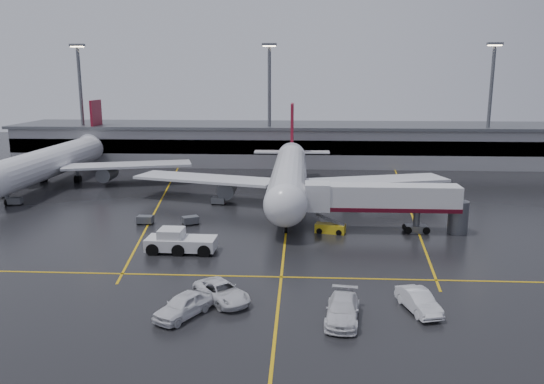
{
  "coord_description": "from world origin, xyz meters",
  "views": [
    {
      "loc": [
        1.8,
        -70.16,
        18.76
      ],
      "look_at": [
        -2.0,
        -2.0,
        4.0
      ],
      "focal_mm": 35.26,
      "sensor_mm": 36.0,
      "label": 1
    }
  ],
  "objects": [
    {
      "name": "baggage_cart_d",
      "position": [
        -45.81,
        10.05,
        0.63
      ],
      "size": [
        2.32,
        1.89,
        1.12
      ],
      "color": "#595B60",
      "rests_on": "ground"
    },
    {
      "name": "pushback_tractor",
      "position": [
        -11.41,
        -15.05,
        1.07
      ],
      "size": [
        7.63,
        3.42,
        2.7
      ],
      "color": "silver",
      "rests_on": "ground"
    },
    {
      "name": "baggage_cart_a",
      "position": [
        -12.45,
        -4.15,
        0.63
      ],
      "size": [
        2.38,
        2.08,
        1.12
      ],
      "color": "#595B60",
      "rests_on": "ground"
    },
    {
      "name": "apron_line_centre",
      "position": [
        0.0,
        0.0,
        0.01
      ],
      "size": [
        0.25,
        90.0,
        0.02
      ],
      "primitive_type": "cube",
      "color": "gold",
      "rests_on": "ground"
    },
    {
      "name": "terminal",
      "position": [
        0.0,
        47.93,
        4.32
      ],
      "size": [
        122.0,
        19.0,
        8.6
      ],
      "color": "gray",
      "rests_on": "ground"
    },
    {
      "name": "baggage_cart_c",
      "position": [
        -10.54,
        7.22,
        0.63
      ],
      "size": [
        2.15,
        1.54,
        1.12
      ],
      "color": "#595B60",
      "rests_on": "ground"
    },
    {
      "name": "baggage_cart_b",
      "position": [
        -18.39,
        -4.22,
        0.63
      ],
      "size": [
        2.0,
        1.3,
        1.12
      ],
      "color": "#595B60",
      "rests_on": "ground"
    },
    {
      "name": "jet_bridge",
      "position": [
        11.87,
        -6.0,
        3.93
      ],
      "size": [
        19.9,
        3.4,
        6.05
      ],
      "color": "silver",
      "rests_on": "ground"
    },
    {
      "name": "light_mast_right",
      "position": [
        40.0,
        42.0,
        14.47
      ],
      "size": [
        3.0,
        1.2,
        25.45
      ],
      "color": "#595B60",
      "rests_on": "ground"
    },
    {
      "name": "service_van_b",
      "position": [
        5.17,
        -31.0,
        0.9
      ],
      "size": [
        3.32,
        6.49,
        1.8
      ],
      "primitive_type": "imported",
      "rotation": [
        0.0,
        0.0,
        -0.13
      ],
      "color": "silver",
      "rests_on": "ground"
    },
    {
      "name": "apron_line_right",
      "position": [
        18.0,
        10.0,
        0.01
      ],
      "size": [
        7.57,
        69.64,
        0.02
      ],
      "primitive_type": "cube",
      "rotation": [
        0.0,
        0.0,
        -0.1
      ],
      "color": "gold",
      "rests_on": "ground"
    },
    {
      "name": "service_van_c",
      "position": [
        11.48,
        -28.92,
        0.87
      ],
      "size": [
        3.17,
        5.57,
        1.74
      ],
      "primitive_type": "imported",
      "rotation": [
        0.0,
        0.0,
        0.27
      ],
      "color": "silver",
      "rests_on": "ground"
    },
    {
      "name": "second_airliner",
      "position": [
        -42.0,
        21.7,
        4.21
      ],
      "size": [
        48.8,
        45.6,
        14.1
      ],
      "color": "silver",
      "rests_on": "ground"
    },
    {
      "name": "service_van_a",
      "position": [
        -4.84,
        -27.84,
        0.83
      ],
      "size": [
        5.97,
        6.38,
        1.67
      ],
      "primitive_type": "imported",
      "rotation": [
        0.0,
        0.0,
        0.7
      ],
      "color": "silver",
      "rests_on": "ground"
    },
    {
      "name": "apron_line_left",
      "position": [
        -20.0,
        10.0,
        0.01
      ],
      "size": [
        9.99,
        69.35,
        0.02
      ],
      "primitive_type": "cube",
      "rotation": [
        0.0,
        0.0,
        0.14
      ],
      "color": "gold",
      "rests_on": "ground"
    },
    {
      "name": "apron_line_stop",
      "position": [
        0.0,
        -22.0,
        0.01
      ],
      "size": [
        60.0,
        0.25,
        0.02
      ],
      "primitive_type": "cube",
      "color": "gold",
      "rests_on": "ground"
    },
    {
      "name": "light_mast_left",
      "position": [
        -45.0,
        42.0,
        14.47
      ],
      "size": [
        3.0,
        1.2,
        25.45
      ],
      "color": "#595B60",
      "rests_on": "ground"
    },
    {
      "name": "belt_loader",
      "position": [
        5.44,
        -6.78,
        0.57
      ],
      "size": [
        3.88,
        2.42,
        2.29
      ],
      "color": "gold",
      "rests_on": "ground"
    },
    {
      "name": "main_airliner",
      "position": [
        0.0,
        9.7,
        4.21
      ],
      "size": [
        48.8,
        45.6,
        14.1
      ],
      "color": "silver",
      "rests_on": "ground"
    },
    {
      "name": "service_van_d",
      "position": [
        -7.48,
        -30.97,
        0.93
      ],
      "size": [
        4.65,
        5.85,
        1.87
      ],
      "primitive_type": "imported",
      "rotation": [
        0.0,
        0.0,
        -0.52
      ],
      "color": "white",
      "rests_on": "ground"
    },
    {
      "name": "baggage_cart_e",
      "position": [
        -40.96,
        5.29,
        0.63
      ],
      "size": [
        2.15,
        1.55,
        1.12
      ],
      "color": "#595B60",
      "rests_on": "ground"
    },
    {
      "name": "light_mast_mid",
      "position": [
        -5.0,
        42.0,
        14.47
      ],
      "size": [
        3.0,
        1.2,
        25.45
      ],
      "color": "#595B60",
      "rests_on": "ground"
    },
    {
      "name": "ground",
      "position": [
        0.0,
        0.0,
        0.0
      ],
      "size": [
        220.0,
        220.0,
        0.0
      ],
      "primitive_type": "plane",
      "color": "black",
      "rests_on": "ground"
    }
  ]
}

